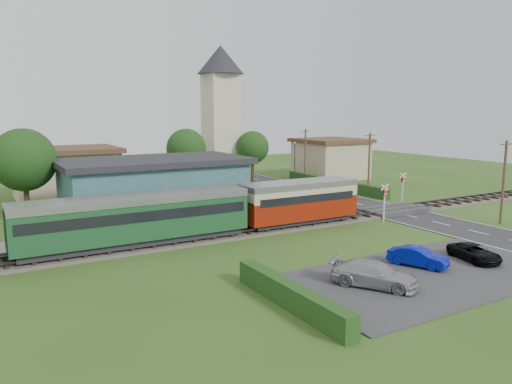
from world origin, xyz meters
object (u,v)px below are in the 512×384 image
house_east (331,158)px  car_park_silver (374,274)px  house_west (66,173)px  crossing_signal_near (385,197)px  car_on_road (297,184)px  pedestrian_near (262,208)px  crossing_signal_far (403,184)px  station_building (154,188)px  equipment_hut (72,221)px  car_park_blue (418,257)px  train (87,223)px  church_tower (221,104)px  car_park_dark (475,253)px  pedestrian_far (117,224)px

house_east → car_park_silver: 44.14m
house_west → crossing_signal_near: size_ratio=3.30×
car_on_road → pedestrian_near: bearing=152.5°
house_west → crossing_signal_far: bearing=-35.8°
car_on_road → station_building: bearing=125.6°
equipment_hut → house_east: bearing=26.3°
station_building → car_park_blue: 23.61m
station_building → train: 11.76m
church_tower → house_east: size_ratio=2.00×
house_east → church_tower: bearing=165.1°
car_park_dark → train: bearing=159.2°
station_building → car_park_silver: station_building is taller
car_on_road → train: bearing=136.4°
equipment_hut → church_tower: (23.00, 22.80, 8.48)m
station_building → train: size_ratio=0.37×
train → crossing_signal_far: bearing=4.4°
church_tower → car_on_road: (5.23, -9.97, -9.66)m
crossing_signal_far → house_west: bearing=144.2°
station_building → car_park_silver: bearing=-79.1°
house_west → pedestrian_far: (-0.01, -20.39, -1.51)m
station_building → car_park_blue: station_building is taller
house_west → crossing_signal_near: 33.22m
crossing_signal_far → pedestrian_far: bearing=179.6°
church_tower → house_west: bearing=-171.5°
car_park_dark → pedestrian_far: size_ratio=2.22×
crossing_signal_far → car_park_silver: (-19.17, -16.32, -1.38)m
car_park_dark → equipment_hut: bearing=154.1°
church_tower → house_west: church_tower is taller
equipment_hut → house_west: bearing=81.4°
house_west → car_park_blue: house_west is taller
church_tower → car_park_silver: bearing=-104.8°
station_building → equipment_hut: bearing=-144.1°
house_west → car_park_blue: 38.43m
house_east → car_on_road: (-9.77, -5.97, -2.23)m
crossing_signal_far → car_on_road: crossing_signal_far is taller
train → crossing_signal_near: (23.97, -2.41, -0.04)m
train → house_east: bearing=30.4°
car_park_blue → house_east: bearing=35.4°
car_on_road → car_park_silver: (-15.80, -29.96, 0.19)m
crossing_signal_near → car_park_silver: crossing_signal_near is taller
car_on_road → pedestrian_near: (-12.95, -13.46, 0.70)m
train → car_on_road: train is taller
car_park_blue → train: bearing=119.4°
house_east → car_park_dark: 39.46m
church_tower → pedestrian_far: church_tower is taller
car_park_silver → equipment_hut: bearing=92.9°
equipment_hut → church_tower: church_tower is taller
car_park_silver → car_park_dark: bearing=-31.2°
car_park_silver → station_building: bearing=67.8°
house_west → crossing_signal_near: bearing=-49.9°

